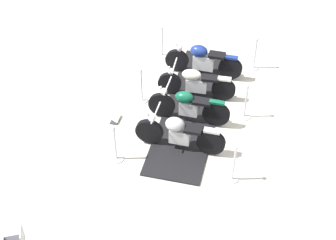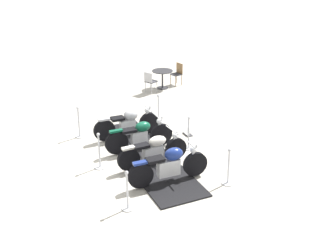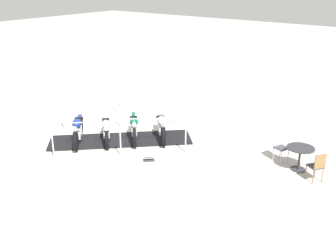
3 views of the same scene
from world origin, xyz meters
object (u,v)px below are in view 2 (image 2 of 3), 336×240
Objects in this scene: motorcycle_cream at (154,150)px; stanchion_right_rear at (158,115)px; stanchion_left_front at (127,196)px; stanchion_right_front at (228,173)px; motorcycle_chrome at (128,123)px; cafe_chair_near_table at (150,81)px; motorcycle_forest at (140,135)px; stanchion_left_rear at (79,126)px; stanchion_left_mid at (100,157)px; stanchion_right_mid at (188,138)px; cafe_chair_across_table at (178,73)px; motorcycle_navy at (170,165)px; info_placard at (188,133)px; cafe_table at (162,75)px.

stanchion_right_rear reaches higher than motorcycle_cream.
stanchion_left_front reaches higher than stanchion_right_front.
motorcycle_chrome is 1.89× the size of cafe_chair_near_table.
motorcycle_cream is at bearing -7.64° from stanchion_right_front.
motorcycle_forest is at bearing -19.52° from stanchion_right_front.
motorcycle_cream is at bearing 161.50° from stanchion_left_rear.
motorcycle_forest is at bearing -115.73° from stanchion_left_mid.
cafe_chair_near_table is (-0.57, -4.81, 0.16)m from stanchion_left_rear.
stanchion_right_front is 0.95× the size of stanchion_right_mid.
stanchion_right_mid is 1.14× the size of cafe_chair_across_table.
stanchion_right_front reaches higher than cafe_chair_near_table.
motorcycle_chrome is at bearing 91.39° from motorcycle_navy.
motorcycle_navy is at bearing 17.15° from stanchion_right_front.
motorcycle_cream is 1.60× the size of stanchion_right_front.
stanchion_right_rear is 2.26m from stanchion_right_mid.
cafe_chair_across_table is (3.88, -7.56, 0.24)m from stanchion_right_front.
cafe_table is at bearing 165.43° from info_placard.
motorcycle_cream is 2.26m from stanchion_left_front.
stanchion_right_rear is (-0.49, -1.46, -0.21)m from motorcycle_chrome.
motorcycle_cream is at bearing 46.19° from cafe_chair_across_table.
info_placard is at bearing 54.94° from cafe_chair_across_table.
stanchion_left_mid is 2.57× the size of info_placard.
stanchion_right_rear is 3.20m from cafe_chair_near_table.
stanchion_left_mid reaches higher than cafe_chair_across_table.
motorcycle_navy is 7.26m from cafe_chair_near_table.
info_placard is (-0.30, -2.32, -0.43)m from motorcycle_cream.
motorcycle_chrome is at bearing 35.43° from cafe_chair_across_table.
stanchion_right_front reaches higher than motorcycle_cream.
stanchion_right_front is 2.47× the size of info_placard.
stanchion_left_front is (0.54, 1.50, -0.18)m from motorcycle_navy.
motorcycle_navy reaches higher than stanchion_right_front.
stanchion_left_mid is at bearing -74.03° from info_placard.
motorcycle_chrome reaches higher than cafe_chair_near_table.
cafe_chair_across_table is (0.23, -5.78, 0.03)m from motorcycle_chrome.
stanchion_right_front is (-1.47, -0.45, -0.22)m from motorcycle_navy.
info_placard is 0.44× the size of cafe_chair_across_table.
motorcycle_forest is 0.96× the size of motorcycle_chrome.
stanchion_left_rear reaches higher than stanchion_right_rear.
stanchion_right_front is at bearing -69.37° from motorcycle_chrome.
stanchion_right_rear reaches higher than motorcycle_navy.
motorcycle_forest is 1.53× the size of stanchion_left_mid.
stanchion_left_rear is at bearing 5.31° from stanchion_right_mid.
cafe_chair_near_table is at bearing 72.61° from motorcycle_navy.
stanchion_left_rear is at bearing 81.51° from cafe_table.
motorcycle_chrome is 4.42m from cafe_chair_near_table.
stanchion_right_rear is at bearing 42.62° from cafe_chair_across_table.
motorcycle_cream is 3.96× the size of info_placard.
stanchion_left_mid is at bearing -158.99° from motorcycle_forest.
cafe_chair_across_table is (2.30, -5.94, 0.18)m from stanchion_right_mid.
motorcycle_chrome is 1.61× the size of stanchion_left_rear.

